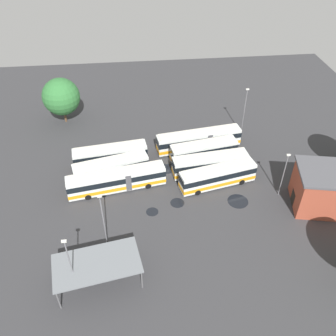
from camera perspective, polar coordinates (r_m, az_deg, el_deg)
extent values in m
plane|color=#333335|center=(61.02, -0.91, -0.97)|extent=(96.45, 96.45, 0.00)
cube|color=silver|center=(66.06, 4.91, 4.49)|extent=(15.69, 4.68, 3.17)
cube|color=beige|center=(65.13, 4.99, 5.68)|extent=(15.05, 4.39, 0.14)
cube|color=black|center=(65.77, 4.93, 4.85)|extent=(15.77, 4.73, 1.01)
cube|color=orange|center=(66.57, 4.87, 3.86)|extent=(15.77, 4.73, 0.63)
cube|color=black|center=(63.91, -1.69, 3.96)|extent=(0.35, 2.02, 1.17)
cube|color=#47474C|center=(66.57, 6.31, 4.68)|extent=(1.25, 2.63, 3.04)
cylinder|color=black|center=(64.77, 1.12, 2.33)|extent=(1.03, 0.44, 1.00)
cylinder|color=black|center=(66.54, 0.60, 3.48)|extent=(1.03, 0.44, 1.00)
cylinder|color=black|center=(67.52, 9.03, 3.53)|extent=(1.03, 0.44, 1.00)
cylinder|color=black|center=(69.23, 8.33, 4.60)|extent=(1.03, 0.44, 1.00)
cube|color=silver|center=(63.34, 5.68, 2.72)|extent=(11.97, 4.41, 3.17)
cube|color=beige|center=(62.38, 5.77, 3.94)|extent=(11.47, 4.13, 0.14)
cube|color=black|center=(63.04, 5.71, 3.09)|extent=(12.03, 4.45, 1.01)
cube|color=orange|center=(63.87, 5.63, 2.08)|extent=(12.03, 4.45, 0.63)
cube|color=black|center=(61.39, 0.57, 2.30)|extent=(0.40, 2.02, 1.17)
cylinder|color=black|center=(62.30, 2.83, 0.56)|extent=(1.04, 0.46, 1.00)
cylinder|color=black|center=(64.00, 2.20, 1.79)|extent=(1.04, 0.46, 1.00)
cylinder|color=black|center=(64.57, 8.97, 1.65)|extent=(1.04, 0.46, 1.00)
cylinder|color=black|center=(66.21, 8.21, 2.81)|extent=(1.04, 0.46, 1.00)
cube|color=silver|center=(60.57, 6.68, 0.67)|extent=(12.84, 3.79, 3.17)
cube|color=beige|center=(59.56, 6.80, 1.91)|extent=(12.31, 3.54, 0.14)
cube|color=black|center=(60.25, 6.72, 1.05)|extent=(12.90, 3.83, 1.01)
cube|color=orange|center=(61.12, 6.62, 0.02)|extent=(12.90, 3.83, 0.63)
cube|color=black|center=(58.74, 0.84, 0.32)|extent=(0.27, 2.03, 1.17)
cylinder|color=black|center=(59.64, 3.33, -1.53)|extent=(1.03, 0.40, 1.00)
cylinder|color=black|center=(61.32, 2.78, -0.17)|extent=(1.03, 0.40, 1.00)
cylinder|color=black|center=(61.81, 10.37, -0.51)|extent=(1.03, 0.40, 1.00)
cylinder|color=black|center=(63.44, 9.66, 0.78)|extent=(1.03, 0.40, 1.00)
cube|color=silver|center=(58.24, 7.90, -1.29)|extent=(12.75, 5.12, 3.17)
cube|color=beige|center=(57.19, 8.04, -0.03)|extent=(12.22, 4.82, 0.14)
cube|color=black|center=(57.92, 7.94, -0.91)|extent=(12.82, 5.17, 1.01)
cube|color=orange|center=(58.82, 7.82, -1.95)|extent=(12.82, 5.17, 0.63)
cube|color=black|center=(55.82, 2.12, -2.16)|extent=(0.50, 2.00, 1.17)
cylinder|color=black|center=(57.08, 4.72, -3.87)|extent=(1.04, 0.51, 1.00)
cylinder|color=black|center=(58.62, 3.88, -2.43)|extent=(1.04, 0.51, 1.00)
cylinder|color=black|center=(59.94, 11.59, -2.18)|extent=(1.04, 0.51, 1.00)
cylinder|color=black|center=(61.41, 10.61, -0.85)|extent=(1.04, 0.51, 1.00)
cube|color=silver|center=(62.84, -9.11, 2.03)|extent=(12.78, 4.07, 3.17)
cube|color=beige|center=(61.87, -9.27, 3.25)|extent=(12.26, 3.81, 0.14)
cube|color=black|center=(62.54, -9.16, 2.40)|extent=(12.85, 4.12, 1.01)
cube|color=orange|center=(63.38, -9.03, 1.39)|extent=(12.85, 4.12, 0.63)
cube|color=black|center=(62.60, -14.88, 1.61)|extent=(0.32, 2.03, 1.17)
cylinder|color=black|center=(62.78, -12.39, -0.12)|extent=(1.03, 0.43, 1.00)
cylinder|color=black|center=(64.59, -12.52, 1.13)|extent=(1.03, 0.43, 1.00)
cylinder|color=black|center=(63.02, -5.37, 0.94)|extent=(1.03, 0.43, 1.00)
cylinder|color=black|center=(64.82, -5.70, 2.15)|extent=(1.03, 0.43, 1.00)
cube|color=silver|center=(59.94, -8.99, -0.06)|extent=(12.51, 5.30, 3.17)
cube|color=beige|center=(58.91, -9.15, 1.18)|extent=(11.99, 4.99, 0.14)
cube|color=black|center=(59.62, -9.04, 0.31)|extent=(12.58, 5.35, 1.01)
cube|color=orange|center=(60.49, -8.91, -0.72)|extent=(12.58, 5.35, 0.63)
cube|color=black|center=(59.18, -14.83, -0.89)|extent=(0.54, 1.99, 1.17)
cylinder|color=black|center=(59.64, -12.17, -2.53)|extent=(1.04, 0.53, 1.00)
cylinder|color=black|center=(61.39, -12.54, -1.19)|extent=(1.04, 0.53, 1.00)
cylinder|color=black|center=(60.49, -5.12, -0.95)|extent=(1.04, 0.53, 1.00)
cylinder|color=black|center=(62.21, -5.69, 0.32)|extent=(1.04, 0.53, 1.00)
cube|color=silver|center=(57.52, -8.14, -1.93)|extent=(15.69, 5.01, 3.17)
cube|color=beige|center=(56.46, -8.29, -0.67)|extent=(15.05, 4.71, 0.14)
cube|color=black|center=(57.19, -8.18, -1.55)|extent=(15.77, 5.06, 1.01)
cube|color=orange|center=(58.10, -8.06, -2.59)|extent=(15.77, 5.06, 0.63)
cube|color=black|center=(57.14, -15.87, -2.81)|extent=(0.40, 2.02, 1.17)
cube|color=#47474C|center=(57.66, -6.47, -1.64)|extent=(1.31, 2.64, 3.04)
cylinder|color=black|center=(57.47, -12.55, -4.52)|extent=(1.04, 0.46, 1.00)
cylinder|color=black|center=(59.17, -12.78, -3.04)|extent=(1.04, 0.46, 1.00)
cylinder|color=black|center=(58.10, -3.17, -2.84)|extent=(1.04, 0.46, 1.00)
cylinder|color=black|center=(59.78, -3.67, -1.43)|extent=(1.04, 0.46, 1.00)
cube|color=#99422D|center=(58.40, 23.71, -3.18)|extent=(9.91, 8.54, 6.20)
cube|color=#4C4C51|center=(56.43, 24.56, -0.71)|extent=(10.51, 9.05, 0.36)
cube|color=black|center=(58.40, 19.18, -4.43)|extent=(0.43, 1.77, 2.20)
cube|color=slate|center=(45.19, -11.26, -14.64)|extent=(11.18, 7.22, 0.20)
cylinder|color=#59595B|center=(45.57, -16.98, -19.39)|extent=(0.20, 0.20, 3.31)
cylinder|color=#59595B|center=(48.44, -17.27, -14.51)|extent=(0.20, 0.20, 3.31)
cylinder|color=#59595B|center=(45.35, -4.17, -17.22)|extent=(0.20, 0.20, 3.31)
cylinder|color=#59595B|center=(48.23, -5.50, -12.48)|extent=(0.20, 0.20, 3.31)
cylinder|color=slate|center=(44.26, -15.09, -14.93)|extent=(0.16, 0.16, 8.86)
cube|color=silver|center=(40.72, -16.18, -11.09)|extent=(0.56, 0.28, 0.20)
cylinder|color=slate|center=(69.89, 11.96, 8.56)|extent=(0.16, 0.16, 9.35)
cube|color=silver|center=(67.62, 12.51, 12.09)|extent=(0.56, 0.28, 0.20)
cylinder|color=slate|center=(57.49, 17.78, -1.20)|extent=(0.16, 0.16, 7.65)
cube|color=silver|center=(55.11, 18.58, 1.98)|extent=(0.56, 0.28, 0.20)
cylinder|color=slate|center=(47.28, -10.11, -8.73)|extent=(0.16, 0.16, 9.45)
cube|color=silver|center=(43.81, -10.82, -4.42)|extent=(0.56, 0.28, 0.20)
cylinder|color=brown|center=(77.00, -16.00, 7.94)|extent=(0.44, 0.44, 2.52)
sphere|color=#2D6B33|center=(74.93, -16.60, 10.79)|extent=(7.32, 7.32, 7.32)
cylinder|color=black|center=(62.10, -0.21, -0.12)|extent=(2.78, 2.78, 0.01)
cylinder|color=black|center=(54.61, -2.52, -6.96)|extent=(1.88, 1.88, 0.01)
cylinder|color=black|center=(57.20, 11.01, -5.20)|extent=(3.23, 3.23, 0.01)
cylinder|color=black|center=(55.91, 1.49, -5.55)|extent=(2.20, 2.20, 0.01)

